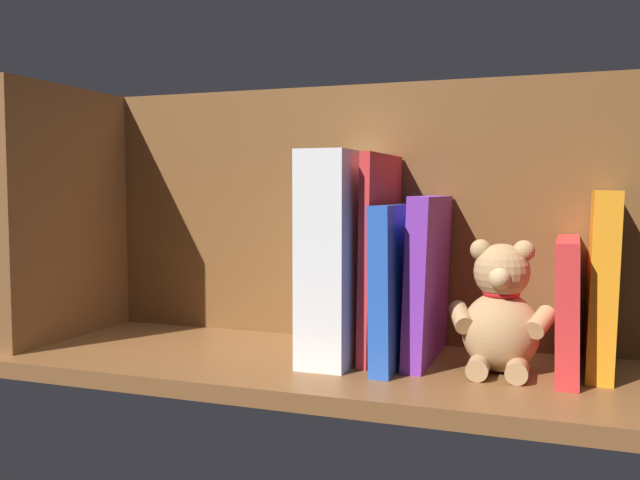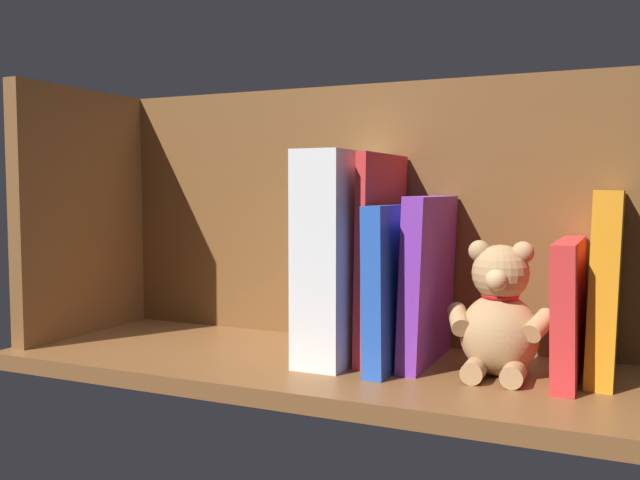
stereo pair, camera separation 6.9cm
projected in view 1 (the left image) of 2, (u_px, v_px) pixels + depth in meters
The scene contains 10 objects.
ground_plane at pixel (320, 366), 92.03cm from camera, with size 84.76×31.94×2.20cm, color brown.
shelf_back_panel at pixel (351, 213), 103.46cm from camera, with size 84.76×1.50×37.54cm, color brown.
shelf_side_divider at pixel (68, 213), 104.36cm from camera, with size 2.40×25.94×37.54cm, color brown.
book_0 at pixel (602, 282), 84.25cm from camera, with size 3.05×14.74×22.18cm, color orange.
book_1 at pixel (568, 306), 84.20cm from camera, with size 2.60×18.08×16.34cm, color red.
teddy_bear at pixel (501, 314), 84.43cm from camera, with size 13.15×10.40×16.21cm.
book_2 at pixel (428, 279), 90.28cm from camera, with size 2.64×17.23×21.42cm, color purple.
book_3 at pixel (398, 283), 89.99cm from camera, with size 2.48×20.52×20.36cm, color blue.
book_4 at pixel (381, 256), 92.49cm from camera, with size 1.34×16.77×26.91cm, color red.
dictionary_thick_white at pixel (343, 255), 92.55cm from camera, with size 6.28×19.91×27.17cm, color white.
Camera 1 is at (-30.96, 85.13, 22.20)cm, focal length 39.03 mm.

